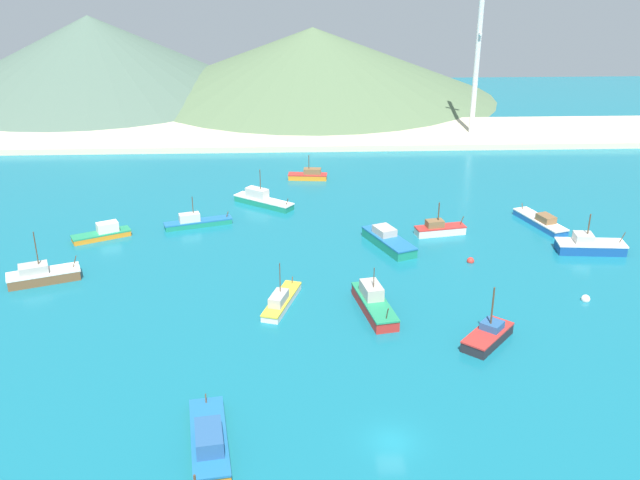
{
  "coord_description": "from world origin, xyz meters",
  "views": [
    {
      "loc": [
        -8.29,
        -50.73,
        40.86
      ],
      "look_at": [
        -4.54,
        43.79,
        0.55
      ],
      "focal_mm": 40.62,
      "sensor_mm": 36.0,
      "label": 1
    }
  ],
  "objects_px": {
    "fishing_boat_9": "(42,275)",
    "fishing_boat_11": "(262,200)",
    "fishing_boat_8": "(541,221)",
    "buoy_0": "(471,261)",
    "fishing_boat_6": "(488,336)",
    "fishing_boat_13": "(309,175)",
    "fishing_boat_10": "(196,222)",
    "radio_tower": "(478,53)",
    "fishing_boat_12": "(589,246)",
    "fishing_boat_1": "(103,233)",
    "fishing_boat_2": "(388,240)",
    "fishing_boat_0": "(439,229)",
    "fishing_boat_4": "(281,301)",
    "fishing_boat_5": "(209,439)",
    "fishing_boat_15": "(374,303)",
    "buoy_1": "(586,299)"
  },
  "relations": [
    {
      "from": "fishing_boat_8",
      "to": "radio_tower",
      "type": "height_order",
      "value": "radio_tower"
    },
    {
      "from": "fishing_boat_10",
      "to": "fishing_boat_12",
      "type": "relative_size",
      "value": 1.08
    },
    {
      "from": "fishing_boat_5",
      "to": "fishing_boat_8",
      "type": "height_order",
      "value": "fishing_boat_5"
    },
    {
      "from": "fishing_boat_0",
      "to": "fishing_boat_11",
      "type": "bearing_deg",
      "value": 152.96
    },
    {
      "from": "fishing_boat_12",
      "to": "fishing_boat_1",
      "type": "bearing_deg",
      "value": 173.65
    },
    {
      "from": "fishing_boat_5",
      "to": "fishing_boat_9",
      "type": "bearing_deg",
      "value": 126.48
    },
    {
      "from": "fishing_boat_6",
      "to": "fishing_boat_13",
      "type": "xyz_separation_m",
      "value": [
        -17.91,
        56.79,
        -0.04
      ]
    },
    {
      "from": "fishing_boat_13",
      "to": "fishing_boat_5",
      "type": "bearing_deg",
      "value": -98.13
    },
    {
      "from": "fishing_boat_0",
      "to": "fishing_boat_2",
      "type": "xyz_separation_m",
      "value": [
        -8.03,
        -4.04,
        0.07
      ]
    },
    {
      "from": "fishing_boat_15",
      "to": "fishing_boat_2",
      "type": "bearing_deg",
      "value": 77.79
    },
    {
      "from": "fishing_boat_10",
      "to": "fishing_boat_11",
      "type": "distance_m",
      "value": 13.05
    },
    {
      "from": "fishing_boat_13",
      "to": "fishing_boat_15",
      "type": "distance_m",
      "value": 49.66
    },
    {
      "from": "fishing_boat_8",
      "to": "buoy_0",
      "type": "relative_size",
      "value": 10.88
    },
    {
      "from": "fishing_boat_10",
      "to": "fishing_boat_15",
      "type": "xyz_separation_m",
      "value": [
        23.88,
        -27.45,
        0.33
      ]
    },
    {
      "from": "fishing_boat_9",
      "to": "radio_tower",
      "type": "bearing_deg",
      "value": 43.64
    },
    {
      "from": "fishing_boat_2",
      "to": "fishing_boat_10",
      "type": "bearing_deg",
      "value": 162.78
    },
    {
      "from": "fishing_boat_8",
      "to": "fishing_boat_9",
      "type": "bearing_deg",
      "value": -166.67
    },
    {
      "from": "fishing_boat_5",
      "to": "fishing_boat_6",
      "type": "xyz_separation_m",
      "value": [
        28.33,
        16.16,
        -0.03
      ]
    },
    {
      "from": "fishing_boat_5",
      "to": "buoy_1",
      "type": "bearing_deg",
      "value": 30.65
    },
    {
      "from": "fishing_boat_0",
      "to": "fishing_boat_12",
      "type": "bearing_deg",
      "value": -19.97
    },
    {
      "from": "fishing_boat_6",
      "to": "radio_tower",
      "type": "bearing_deg",
      "value": 78.07
    },
    {
      "from": "fishing_boat_10",
      "to": "buoy_1",
      "type": "xyz_separation_m",
      "value": [
        49.67,
        -25.93,
        -0.53
      ]
    },
    {
      "from": "fishing_boat_5",
      "to": "fishing_boat_15",
      "type": "height_order",
      "value": "fishing_boat_15"
    },
    {
      "from": "fishing_boat_10",
      "to": "fishing_boat_8",
      "type": "bearing_deg",
      "value": -1.92
    },
    {
      "from": "fishing_boat_0",
      "to": "fishing_boat_5",
      "type": "distance_m",
      "value": 54.76
    },
    {
      "from": "fishing_boat_12",
      "to": "fishing_boat_4",
      "type": "bearing_deg",
      "value": -161.58
    },
    {
      "from": "fishing_boat_1",
      "to": "fishing_boat_15",
      "type": "relative_size",
      "value": 0.78
    },
    {
      "from": "radio_tower",
      "to": "buoy_1",
      "type": "bearing_deg",
      "value": -92.69
    },
    {
      "from": "fishing_boat_5",
      "to": "radio_tower",
      "type": "height_order",
      "value": "radio_tower"
    },
    {
      "from": "fishing_boat_5",
      "to": "fishing_boat_9",
      "type": "relative_size",
      "value": 1.21
    },
    {
      "from": "fishing_boat_2",
      "to": "buoy_0",
      "type": "distance_m",
      "value": 11.95
    },
    {
      "from": "buoy_0",
      "to": "fishing_boat_12",
      "type": "bearing_deg",
      "value": 9.01
    },
    {
      "from": "fishing_boat_1",
      "to": "fishing_boat_4",
      "type": "xyz_separation_m",
      "value": [
        25.96,
        -21.78,
        -0.07
      ]
    },
    {
      "from": "fishing_boat_2",
      "to": "fishing_boat_4",
      "type": "distance_m",
      "value": 22.79
    },
    {
      "from": "fishing_boat_0",
      "to": "fishing_boat_12",
      "type": "relative_size",
      "value": 0.81
    },
    {
      "from": "buoy_0",
      "to": "fishing_boat_9",
      "type": "bearing_deg",
      "value": -176.18
    },
    {
      "from": "fishing_boat_2",
      "to": "buoy_1",
      "type": "relative_size",
      "value": 9.93
    },
    {
      "from": "fishing_boat_13",
      "to": "buoy_1",
      "type": "height_order",
      "value": "fishing_boat_13"
    },
    {
      "from": "fishing_boat_6",
      "to": "fishing_boat_11",
      "type": "distance_m",
      "value": 50.88
    },
    {
      "from": "fishing_boat_1",
      "to": "radio_tower",
      "type": "xyz_separation_m",
      "value": [
        66.11,
        53.15,
        17.18
      ]
    },
    {
      "from": "fishing_boat_6",
      "to": "fishing_boat_2",
      "type": "bearing_deg",
      "value": 105.89
    },
    {
      "from": "fishing_boat_1",
      "to": "buoy_0",
      "type": "height_order",
      "value": "fishing_boat_1"
    },
    {
      "from": "fishing_boat_9",
      "to": "fishing_boat_10",
      "type": "xyz_separation_m",
      "value": [
        17.28,
        18.17,
        -0.24
      ]
    },
    {
      "from": "fishing_boat_2",
      "to": "fishing_boat_0",
      "type": "bearing_deg",
      "value": 26.68
    },
    {
      "from": "fishing_boat_8",
      "to": "fishing_boat_13",
      "type": "distance_m",
      "value": 41.77
    },
    {
      "from": "fishing_boat_0",
      "to": "buoy_1",
      "type": "xyz_separation_m",
      "value": [
        13.69,
        -21.31,
        -0.65
      ]
    },
    {
      "from": "fishing_boat_0",
      "to": "fishing_boat_4",
      "type": "height_order",
      "value": "fishing_boat_4"
    },
    {
      "from": "radio_tower",
      "to": "fishing_boat_1",
      "type": "bearing_deg",
      "value": -141.2
    },
    {
      "from": "fishing_boat_6",
      "to": "fishing_boat_13",
      "type": "distance_m",
      "value": 59.54
    },
    {
      "from": "fishing_boat_9",
      "to": "fishing_boat_11",
      "type": "distance_m",
      "value": 38.1
    }
  ]
}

